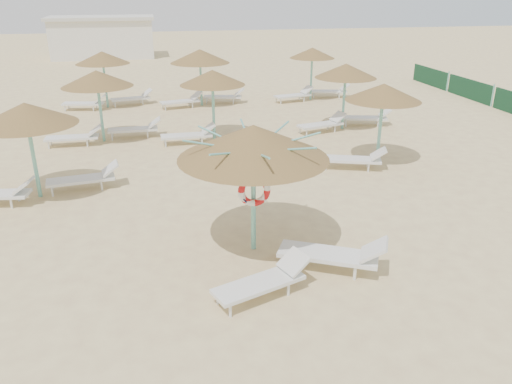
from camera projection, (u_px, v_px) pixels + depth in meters
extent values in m
plane|color=#DEC787|center=(273.00, 254.00, 11.11)|extent=(120.00, 120.00, 0.00)
cylinder|color=#6AB8AC|center=(253.00, 200.00, 10.89)|extent=(0.11, 0.11, 2.41)
cone|color=brown|center=(253.00, 142.00, 10.38)|extent=(3.22, 3.22, 0.72)
cylinder|color=#6AB8AC|center=(253.00, 154.00, 10.48)|extent=(0.20, 0.20, 0.12)
cylinder|color=#6AB8AC|center=(288.00, 142.00, 10.54)|extent=(1.45, 0.04, 0.37)
cylinder|color=#6AB8AC|center=(272.00, 136.00, 10.97)|extent=(1.06, 1.06, 0.37)
cylinder|color=#6AB8AC|center=(247.00, 134.00, 11.07)|extent=(0.04, 1.45, 0.37)
cylinder|color=#6AB8AC|center=(225.00, 138.00, 10.78)|extent=(1.06, 1.06, 0.37)
cylinder|color=#6AB8AC|center=(218.00, 146.00, 10.26)|extent=(1.45, 0.04, 0.37)
cylinder|color=#6AB8AC|center=(233.00, 153.00, 9.83)|extent=(1.06, 1.06, 0.37)
cylinder|color=#6AB8AC|center=(261.00, 155.00, 9.73)|extent=(0.04, 1.45, 0.37)
cylinder|color=#6AB8AC|center=(284.00, 150.00, 10.02)|extent=(1.06, 1.06, 0.37)
torus|color=red|center=(254.00, 191.00, 10.70)|extent=(0.72, 0.15, 0.72)
cylinder|color=silver|center=(230.00, 311.00, 8.94)|extent=(0.06, 0.06, 0.27)
cylinder|color=silver|center=(218.00, 298.00, 9.31)|extent=(0.06, 0.06, 0.27)
cylinder|color=silver|center=(288.00, 289.00, 9.58)|extent=(0.06, 0.06, 0.27)
cylinder|color=silver|center=(274.00, 278.00, 9.95)|extent=(0.06, 0.06, 0.27)
cube|color=silver|center=(259.00, 284.00, 9.44)|extent=(1.90, 1.19, 0.08)
cube|color=silver|center=(294.00, 262.00, 9.75)|extent=(0.63, 0.70, 0.35)
cylinder|color=silver|center=(284.00, 263.00, 10.44)|extent=(0.06, 0.06, 0.30)
cylinder|color=silver|center=(290.00, 251.00, 10.92)|extent=(0.06, 0.06, 0.30)
cylinder|color=silver|center=(355.00, 273.00, 10.08)|extent=(0.06, 0.06, 0.30)
cylinder|color=silver|center=(357.00, 260.00, 10.56)|extent=(0.06, 0.06, 0.30)
cube|color=silver|center=(328.00, 254.00, 10.39)|extent=(2.13, 1.54, 0.09)
cube|color=silver|center=(374.00, 249.00, 10.06)|extent=(0.76, 0.82, 0.39)
cylinder|color=#6AB8AC|center=(34.00, 158.00, 13.70)|extent=(0.11, 0.11, 2.30)
cone|color=brown|center=(26.00, 114.00, 13.22)|extent=(2.65, 2.65, 0.60)
cylinder|color=#6AB8AC|center=(27.00, 122.00, 13.32)|extent=(0.20, 0.20, 0.12)
cylinder|color=silver|center=(11.00, 204.00, 13.32)|extent=(0.06, 0.06, 0.28)
cylinder|color=silver|center=(18.00, 196.00, 13.78)|extent=(0.06, 0.06, 0.28)
cube|color=silver|center=(23.00, 185.00, 13.41)|extent=(0.56, 0.66, 0.36)
cylinder|color=silver|center=(52.00, 192.00, 14.10)|extent=(0.06, 0.06, 0.28)
cylinder|color=silver|center=(53.00, 186.00, 14.53)|extent=(0.06, 0.06, 0.28)
cylinder|color=silver|center=(102.00, 186.00, 14.52)|extent=(0.06, 0.06, 0.28)
cylinder|color=silver|center=(101.00, 180.00, 14.95)|extent=(0.06, 0.06, 0.28)
cube|color=silver|center=(81.00, 179.00, 14.49)|extent=(1.97, 0.88, 0.08)
cube|color=silver|center=(110.00, 168.00, 14.67)|extent=(0.56, 0.66, 0.36)
cylinder|color=#6AB8AC|center=(101.00, 112.00, 18.75)|extent=(0.11, 0.11, 2.30)
cone|color=brown|center=(97.00, 78.00, 18.28)|extent=(2.61, 2.61, 0.59)
cylinder|color=#6AB8AC|center=(98.00, 85.00, 18.37)|extent=(0.20, 0.20, 0.12)
cylinder|color=silver|center=(49.00, 145.00, 18.19)|extent=(0.06, 0.06, 0.28)
cylinder|color=silver|center=(51.00, 142.00, 18.64)|extent=(0.06, 0.06, 0.28)
cylinder|color=silver|center=(87.00, 143.00, 18.45)|extent=(0.06, 0.06, 0.28)
cylinder|color=silver|center=(89.00, 139.00, 18.90)|extent=(0.06, 0.06, 0.28)
cube|color=silver|center=(72.00, 137.00, 18.50)|extent=(1.90, 0.62, 0.08)
cube|color=silver|center=(95.00, 130.00, 18.57)|extent=(0.49, 0.60, 0.36)
cylinder|color=silver|center=(112.00, 137.00, 19.24)|extent=(0.06, 0.06, 0.28)
cylinder|color=silver|center=(113.00, 133.00, 19.69)|extent=(0.06, 0.06, 0.28)
cylinder|color=silver|center=(148.00, 135.00, 19.49)|extent=(0.06, 0.06, 0.28)
cylinder|color=silver|center=(148.00, 131.00, 19.95)|extent=(0.06, 0.06, 0.28)
cube|color=silver|center=(133.00, 129.00, 19.55)|extent=(1.90, 0.62, 0.08)
cube|color=silver|center=(154.00, 122.00, 19.61)|extent=(0.49, 0.60, 0.36)
cylinder|color=#6AB8AC|center=(105.00, 84.00, 24.09)|extent=(0.11, 0.11, 2.30)
cone|color=brown|center=(102.00, 58.00, 23.62)|extent=(2.54, 2.54, 0.57)
cylinder|color=#6AB8AC|center=(103.00, 63.00, 23.71)|extent=(0.20, 0.20, 0.12)
cylinder|color=silver|center=(65.00, 108.00, 23.67)|extent=(0.06, 0.06, 0.28)
cylinder|color=silver|center=(69.00, 106.00, 24.13)|extent=(0.06, 0.06, 0.28)
cylinder|color=silver|center=(93.00, 108.00, 23.68)|extent=(0.06, 0.06, 0.28)
cylinder|color=silver|center=(96.00, 106.00, 24.14)|extent=(0.06, 0.06, 0.28)
cube|color=silver|center=(83.00, 104.00, 23.84)|extent=(1.98, 0.98, 0.08)
cube|color=silver|center=(100.00, 99.00, 23.75)|extent=(0.59, 0.68, 0.36)
cylinder|color=silver|center=(115.00, 105.00, 24.45)|extent=(0.06, 0.06, 0.28)
cylinder|color=silver|center=(114.00, 103.00, 24.88)|extent=(0.06, 0.06, 0.28)
cylinder|color=silver|center=(143.00, 102.00, 24.94)|extent=(0.06, 0.06, 0.28)
cylinder|color=silver|center=(141.00, 100.00, 25.36)|extent=(0.06, 0.06, 0.28)
cube|color=silver|center=(130.00, 99.00, 24.88)|extent=(1.98, 0.98, 0.08)
cube|color=silver|center=(147.00, 92.00, 25.10)|extent=(0.59, 0.68, 0.36)
cylinder|color=#6AB8AC|center=(213.00, 110.00, 18.98)|extent=(0.11, 0.11, 2.30)
cone|color=brown|center=(212.00, 77.00, 18.51)|extent=(2.45, 2.45, 0.55)
cylinder|color=#6AB8AC|center=(213.00, 84.00, 18.60)|extent=(0.20, 0.20, 0.12)
cylinder|color=silver|center=(166.00, 144.00, 18.41)|extent=(0.06, 0.06, 0.28)
cylinder|color=silver|center=(165.00, 140.00, 18.86)|extent=(0.06, 0.06, 0.28)
cylinder|color=silver|center=(202.00, 141.00, 18.69)|extent=(0.06, 0.06, 0.28)
cylinder|color=silver|center=(200.00, 137.00, 19.14)|extent=(0.06, 0.06, 0.28)
cube|color=silver|center=(186.00, 136.00, 18.73)|extent=(1.91, 0.67, 0.08)
cube|color=silver|center=(209.00, 128.00, 18.82)|extent=(0.50, 0.61, 0.36)
cylinder|color=#6AB8AC|center=(201.00, 82.00, 24.50)|extent=(0.11, 0.11, 2.30)
cone|color=brown|center=(200.00, 56.00, 24.02)|extent=(2.87, 2.87, 0.65)
cylinder|color=#6AB8AC|center=(200.00, 61.00, 24.12)|extent=(0.20, 0.20, 0.12)
cylinder|color=silver|center=(165.00, 108.00, 23.80)|extent=(0.06, 0.06, 0.28)
cylinder|color=silver|center=(163.00, 106.00, 24.22)|extent=(0.06, 0.06, 0.28)
cylinder|color=silver|center=(193.00, 105.00, 24.32)|extent=(0.06, 0.06, 0.28)
cylinder|color=silver|center=(189.00, 103.00, 24.74)|extent=(0.06, 0.06, 0.28)
cube|color=silver|center=(180.00, 102.00, 24.25)|extent=(1.99, 1.03, 0.08)
cube|color=silver|center=(196.00, 95.00, 24.48)|extent=(0.61, 0.69, 0.36)
cylinder|color=silver|center=(207.00, 101.00, 25.15)|extent=(0.06, 0.06, 0.28)
cylinder|color=silver|center=(208.00, 99.00, 25.61)|extent=(0.06, 0.06, 0.28)
cylinder|color=silver|center=(233.00, 101.00, 25.12)|extent=(0.06, 0.06, 0.28)
cylinder|color=silver|center=(234.00, 99.00, 25.59)|extent=(0.06, 0.06, 0.28)
cube|color=silver|center=(223.00, 97.00, 25.30)|extent=(1.99, 1.03, 0.08)
cube|color=silver|center=(239.00, 92.00, 25.19)|extent=(0.61, 0.69, 0.36)
cylinder|color=#6AB8AC|center=(380.00, 129.00, 16.42)|extent=(0.11, 0.11, 2.30)
cone|color=brown|center=(384.00, 92.00, 15.95)|extent=(2.43, 2.43, 0.55)
cylinder|color=#6AB8AC|center=(383.00, 99.00, 16.04)|extent=(0.20, 0.20, 0.12)
cylinder|color=silver|center=(326.00, 166.00, 16.11)|extent=(0.06, 0.06, 0.28)
cylinder|color=silver|center=(326.00, 161.00, 16.56)|extent=(0.06, 0.06, 0.28)
cylinder|color=silver|center=(369.00, 168.00, 15.94)|extent=(0.06, 0.06, 0.28)
cylinder|color=silver|center=(367.00, 163.00, 16.40)|extent=(0.06, 0.06, 0.28)
cube|color=silver|center=(351.00, 159.00, 16.17)|extent=(2.00, 1.21, 0.08)
cube|color=silver|center=(379.00, 153.00, 15.98)|extent=(0.65, 0.73, 0.36)
cylinder|color=#6AB8AC|center=(344.00, 101.00, 20.45)|extent=(0.11, 0.11, 2.30)
cone|color=brown|center=(346.00, 71.00, 19.97)|extent=(2.49, 2.49, 0.56)
cylinder|color=#6AB8AC|center=(345.00, 77.00, 20.06)|extent=(0.20, 0.20, 0.12)
cylinder|color=silver|center=(307.00, 133.00, 19.73)|extent=(0.06, 0.06, 0.28)
cylinder|color=silver|center=(300.00, 130.00, 20.14)|extent=(0.06, 0.06, 0.28)
cylinder|color=silver|center=(335.00, 129.00, 20.28)|extent=(0.06, 0.06, 0.28)
cylinder|color=silver|center=(328.00, 126.00, 20.70)|extent=(0.06, 0.06, 0.28)
cube|color=silver|center=(320.00, 125.00, 20.19)|extent=(2.00, 1.08, 0.08)
cube|color=silver|center=(338.00, 117.00, 20.45)|extent=(0.62, 0.70, 0.36)
cylinder|color=silver|center=(346.00, 123.00, 21.12)|extent=(0.06, 0.06, 0.28)
cylinder|color=silver|center=(344.00, 120.00, 21.58)|extent=(0.06, 0.06, 0.28)
cylinder|color=silver|center=(378.00, 124.00, 21.05)|extent=(0.06, 0.06, 0.28)
cylinder|color=silver|center=(376.00, 121.00, 21.51)|extent=(0.06, 0.06, 0.28)
cube|color=silver|center=(364.00, 118.00, 21.24)|extent=(2.00, 1.08, 0.08)
cube|color=silver|center=(385.00, 113.00, 21.11)|extent=(0.62, 0.70, 0.36)
cylinder|color=#6AB8AC|center=(311.00, 77.00, 25.80)|extent=(0.11, 0.11, 2.30)
cone|color=brown|center=(312.00, 53.00, 25.33)|extent=(2.30, 2.30, 0.52)
cylinder|color=#6AB8AC|center=(312.00, 57.00, 25.42)|extent=(0.20, 0.20, 0.12)
cylinder|color=silver|center=(281.00, 102.00, 25.09)|extent=(0.06, 0.06, 0.28)
cylinder|color=silver|center=(276.00, 100.00, 25.51)|extent=(0.06, 0.06, 0.28)
cylinder|color=silver|center=(304.00, 99.00, 25.63)|extent=(0.06, 0.06, 0.28)
cylinder|color=silver|center=(299.00, 97.00, 26.04)|extent=(0.06, 0.06, 0.28)
cube|color=silver|center=(292.00, 96.00, 25.55)|extent=(1.99, 1.05, 0.08)
cube|color=silver|center=(307.00, 90.00, 25.79)|extent=(0.61, 0.70, 0.36)
cylinder|color=silver|center=(314.00, 96.00, 26.46)|extent=(0.06, 0.06, 0.28)
cylinder|color=silver|center=(313.00, 94.00, 26.92)|extent=(0.06, 0.06, 0.28)
cylinder|color=silver|center=(339.00, 96.00, 26.42)|extent=(0.06, 0.06, 0.28)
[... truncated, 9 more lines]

